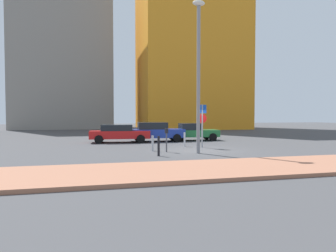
{
  "coord_description": "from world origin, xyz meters",
  "views": [
    {
      "loc": [
        -6.01,
        -16.55,
        2.11
      ],
      "look_at": [
        -1.38,
        2.84,
        1.38
      ],
      "focal_mm": 30.99,
      "sensor_mm": 36.0,
      "label": 1
    }
  ],
  "objects": [
    {
      "name": "traffic_bollard_far",
      "position": [
        -2.93,
        0.3,
        0.46
      ],
      "size": [
        0.14,
        0.14,
        0.92
      ],
      "primitive_type": "cylinder",
      "color": "#B7B7BC",
      "rests_on": "ground"
    },
    {
      "name": "ground_plane",
      "position": [
        0.0,
        0.0,
        0.0
      ],
      "size": [
        120.0,
        120.0,
        0.0
      ],
      "primitive_type": "plane",
      "color": "#424244"
    },
    {
      "name": "traffic_bollard_mid",
      "position": [
        -3.0,
        -1.85,
        0.52
      ],
      "size": [
        0.12,
        0.12,
        1.04
      ],
      "primitive_type": "cylinder",
      "color": "black",
      "rests_on": "ground"
    },
    {
      "name": "building_under_construction",
      "position": [
        -11.3,
        34.87,
        11.9
      ],
      "size": [
        14.98,
        12.86,
        23.81
      ],
      "primitive_type": "cube",
      "color": "gray",
      "rests_on": "ground"
    },
    {
      "name": "parking_sign_post",
      "position": [
        0.58,
        1.39,
        1.79
      ],
      "size": [
        0.6,
        0.1,
        2.84
      ],
      "color": "gray",
      "rests_on": "ground"
    },
    {
      "name": "street_lamp",
      "position": [
        -0.64,
        -1.28,
        4.85
      ],
      "size": [
        0.7,
        0.36,
        8.42
      ],
      "color": "gray",
      "rests_on": "ground"
    },
    {
      "name": "sidewalk_brick",
      "position": [
        0.0,
        -6.29,
        0.07
      ],
      "size": [
        40.0,
        3.79,
        0.14
      ],
      "primitive_type": "cube",
      "color": "#9E664C",
      "rests_on": "ground"
    },
    {
      "name": "parked_car_blue",
      "position": [
        -1.54,
        6.56,
        0.81
      ],
      "size": [
        4.49,
        2.18,
        1.56
      ],
      "color": "#1E389E",
      "rests_on": "ground"
    },
    {
      "name": "building_colorful_midrise",
      "position": [
        8.63,
        29.74,
        15.13
      ],
      "size": [
        16.15,
        14.06,
        30.25
      ],
      "primitive_type": "cube",
      "color": "orange",
      "rests_on": "ground"
    },
    {
      "name": "parking_meter",
      "position": [
        -2.23,
        -0.33,
        0.88
      ],
      "size": [
        0.18,
        0.14,
        1.36
      ],
      "color": "#4C4C51",
      "rests_on": "ground"
    },
    {
      "name": "parked_car_red",
      "position": [
        -4.48,
        6.3,
        0.74
      ],
      "size": [
        4.69,
        2.16,
        1.39
      ],
      "color": "red",
      "rests_on": "ground"
    },
    {
      "name": "parked_car_green",
      "position": [
        1.73,
        6.74,
        0.74
      ],
      "size": [
        4.13,
        2.01,
        1.46
      ],
      "color": "#237238",
      "rests_on": "ground"
    },
    {
      "name": "traffic_bollard_near",
      "position": [
        -0.38,
        2.22,
        0.48
      ],
      "size": [
        0.12,
        0.12,
        0.97
      ],
      "primitive_type": "cylinder",
      "color": "#B7B7BC",
      "rests_on": "ground"
    }
  ]
}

